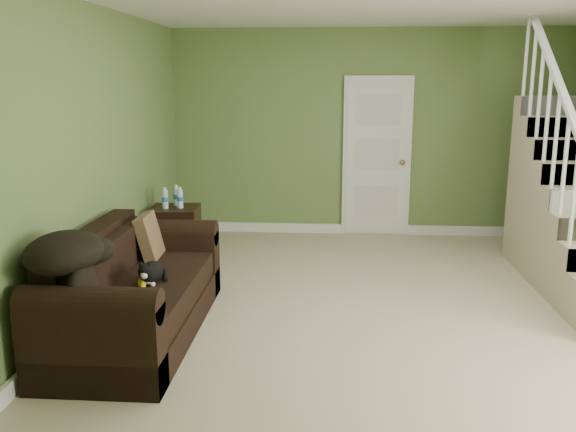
# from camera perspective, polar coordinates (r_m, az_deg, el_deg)

# --- Properties ---
(floor) EXTENTS (5.00, 5.50, 0.01)m
(floor) POSITION_cam_1_polar(r_m,az_deg,el_deg) (5.46, 8.90, -8.67)
(floor) COLOR tan
(floor) RESTS_ON ground
(wall_back) EXTENTS (5.00, 0.04, 2.60)m
(wall_back) POSITION_cam_1_polar(r_m,az_deg,el_deg) (7.86, 7.62, 7.65)
(wall_back) COLOR olive
(wall_back) RESTS_ON floor
(wall_front) EXTENTS (5.00, 0.04, 2.60)m
(wall_front) POSITION_cam_1_polar(r_m,az_deg,el_deg) (2.46, 15.04, -3.61)
(wall_front) COLOR olive
(wall_front) RESTS_ON floor
(wall_left) EXTENTS (0.04, 5.50, 2.60)m
(wall_left) POSITION_cam_1_polar(r_m,az_deg,el_deg) (5.50, -17.63, 5.06)
(wall_left) COLOR olive
(wall_left) RESTS_ON floor
(baseboard_back) EXTENTS (5.00, 0.04, 0.12)m
(baseboard_back) POSITION_cam_1_polar(r_m,az_deg,el_deg) (8.03, 7.37, -1.22)
(baseboard_back) COLOR white
(baseboard_back) RESTS_ON floor
(baseboard_left) EXTENTS (0.04, 5.50, 0.12)m
(baseboard_left) POSITION_cam_1_polar(r_m,az_deg,el_deg) (5.77, -16.53, -7.22)
(baseboard_left) COLOR white
(baseboard_left) RESTS_ON floor
(door) EXTENTS (0.86, 0.12, 2.02)m
(door) POSITION_cam_1_polar(r_m,az_deg,el_deg) (7.85, 8.31, 5.46)
(door) COLOR white
(door) RESTS_ON floor
(sofa) EXTENTS (0.91, 2.10, 0.83)m
(sofa) POSITION_cam_1_polar(r_m,az_deg,el_deg) (4.97, -14.35, -7.19)
(sofa) COLOR black
(sofa) RESTS_ON floor
(side_table) EXTENTS (0.55, 0.55, 0.84)m
(side_table) POSITION_cam_1_polar(r_m,az_deg,el_deg) (6.80, -10.49, -1.65)
(side_table) COLOR black
(side_table) RESTS_ON floor
(cat) EXTENTS (0.22, 0.45, 0.22)m
(cat) POSITION_cam_1_polar(r_m,az_deg,el_deg) (4.77, -12.76, -5.20)
(cat) COLOR black
(cat) RESTS_ON sofa
(banana) EXTENTS (0.13, 0.21, 0.06)m
(banana) POSITION_cam_1_polar(r_m,az_deg,el_deg) (4.71, -13.53, -6.17)
(banana) COLOR yellow
(banana) RESTS_ON sofa
(throw_pillow) EXTENTS (0.21, 0.40, 0.40)m
(throw_pillow) POSITION_cam_1_polar(r_m,az_deg,el_deg) (5.46, -12.83, -1.88)
(throw_pillow) COLOR #472E1C
(throw_pillow) RESTS_ON sofa
(throw_blanket) EXTENTS (0.62, 0.74, 0.27)m
(throw_blanket) POSITION_cam_1_polar(r_m,az_deg,el_deg) (4.28, -20.18, -3.19)
(throw_blanket) COLOR black
(throw_blanket) RESTS_ON sofa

